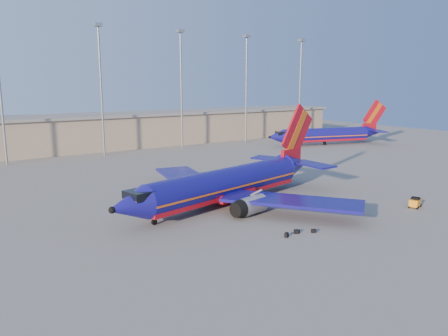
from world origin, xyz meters
The scene contains 7 objects.
ground centered at (0.00, 0.00, 0.00)m, with size 220.00×220.00×0.00m, color slate.
terminal_building centered at (10.00, 58.00, 4.32)m, with size 122.00×16.00×8.50m.
light_mast_row centered at (5.00, 46.00, 17.55)m, with size 101.60×1.60×28.65m.
aircraft_main centered at (-4.79, -2.77, 2.75)m, with size 37.56×35.76×12.86m.
aircraft_second centered at (49.83, 29.71, 2.70)m, with size 33.90×17.03×11.78m.
baggage_tug centered at (13.87, -18.19, 0.71)m, with size 2.15×1.64×1.37m.
luggage_pile centered at (-6.01, -17.07, 0.21)m, with size 4.00×1.37×0.50m.
Camera 1 is at (-37.79, -49.35, 15.86)m, focal length 35.00 mm.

